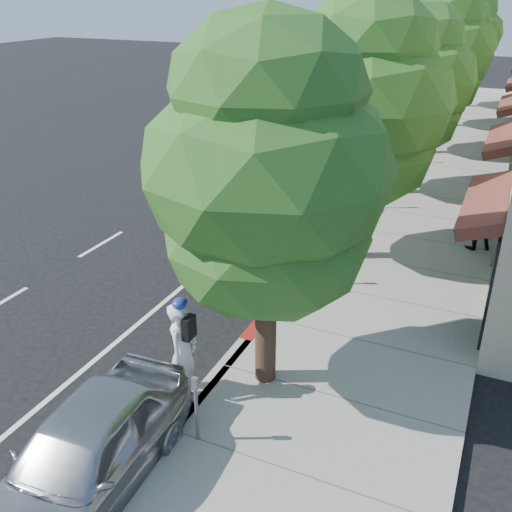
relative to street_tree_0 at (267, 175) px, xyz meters
The scene contains 18 objects.
ground 4.74m from the street_tree_0, 114.23° to the left, with size 120.00×120.00×0.00m, color black.
sidewalk 10.91m from the street_tree_0, 82.03° to the left, with size 4.60×56.00×0.15m, color gray.
curb 10.86m from the street_tree_0, 95.14° to the left, with size 0.30×56.00×0.15m, color #9E998E.
curb_red_segment 5.18m from the street_tree_0, 106.70° to the left, with size 0.32×4.00×0.15m, color maroon.
street_tree_0 is the anchor object (origin of this frame).
street_tree_1 6.00m from the street_tree_0, 90.00° to the left, with size 4.55×4.55×7.07m.
street_tree_2 12.00m from the street_tree_0, 90.00° to the left, with size 4.53×4.53×6.73m.
street_tree_3 18.00m from the street_tree_0, 90.00° to the left, with size 4.72×4.72×7.23m.
street_tree_4 24.00m from the street_tree_0, 90.00° to the left, with size 4.24×4.24×6.75m.
street_tree_5 30.00m from the street_tree_0, 90.00° to the left, with size 4.11×4.11×6.92m.
cyclist 3.56m from the street_tree_0, 140.03° to the right, with size 0.73×0.48×2.01m, color silver.
bicycle 5.03m from the street_tree_0, 136.28° to the left, with size 0.64×1.85×0.97m, color navy.
silver_suv 8.55m from the street_tree_0, 106.15° to the left, with size 2.39×5.18×1.44m, color silver.
dark_sedan 12.22m from the street_tree_0, 105.33° to the left, with size 1.63×4.67×1.54m, color black.
white_pickup 20.95m from the street_tree_0, 97.35° to the left, with size 2.25×5.53×1.61m, color white.
dark_suv_far 27.59m from the street_tree_0, 92.93° to the left, with size 1.73×4.29×1.46m, color black.
near_car_a 5.13m from the street_tree_0, 111.80° to the right, with size 1.73×4.29×1.46m, color #AAABAF.
pedestrian 9.11m from the street_tree_0, 68.88° to the left, with size 0.87×0.68×1.80m, color black.
Camera 1 is at (4.44, -10.22, 7.00)m, focal length 40.00 mm.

